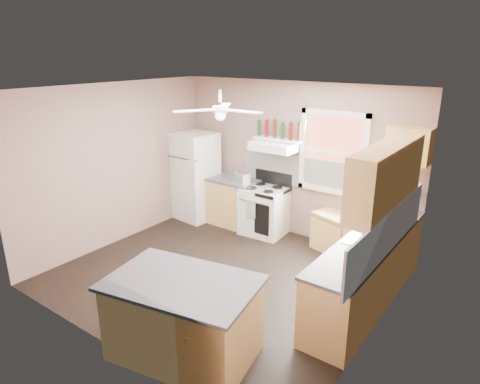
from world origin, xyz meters
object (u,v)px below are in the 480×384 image
Objects in this scene: stove at (264,211)px; island at (184,320)px; cart at (333,233)px; refrigerator at (196,176)px; toaster at (242,177)px.

island is at bearing -74.80° from stove.
stove is 1.34× the size of cart.
refrigerator is at bearing -157.94° from cart.
toaster is 3.61m from island.
cart is at bearing 9.63° from refrigerator.
toaster is (1.05, 0.09, 0.14)m from refrigerator.
refrigerator is 6.05× the size of toaster.
toaster is at bearing 10.32° from refrigerator.
refrigerator reaches higher than stove.
stove is at bearing 10.35° from refrigerator.
refrigerator is 2.88m from cart.
toaster is at bearing -178.26° from stove.
refrigerator is 2.65× the size of cart.
cart is (1.32, 0.08, -0.11)m from stove.
refrigerator is 1.97× the size of stove.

